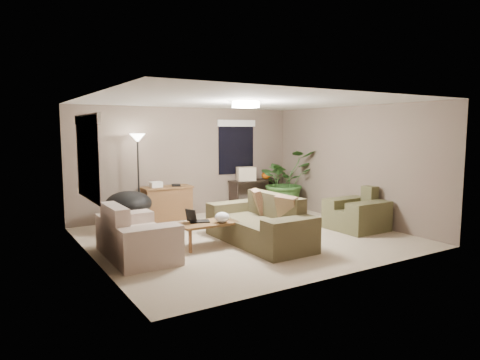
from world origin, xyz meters
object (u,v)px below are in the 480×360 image
coffee_table (208,226)px  houseplant (285,187)px  main_sofa (260,226)px  papasan_chair (129,208)px  desk (167,203)px  floor_lamp (138,149)px  armchair (357,215)px  cat_scratching_post (334,213)px  loveseat (135,239)px  console_table (254,192)px

coffee_table → houseplant: 3.66m
main_sofa → papasan_chair: size_ratio=2.19×
coffee_table → papasan_chair: (-0.81, 1.80, 0.11)m
desk → houseplant: bearing=-10.0°
desk → floor_lamp: 1.39m
coffee_table → armchair: bearing=-8.2°
papasan_chair → armchair: bearing=-29.8°
floor_lamp → houseplant: floor_lamp is taller
desk → floor_lamp: bearing=-170.4°
main_sofa → armchair: bearing=-4.6°
cat_scratching_post → armchair: bearing=-96.6°
loveseat → armchair: bearing=-6.4°
coffee_table → papasan_chair: size_ratio=0.99×
loveseat → desk: loveseat is taller
main_sofa → papasan_chair: (-1.71, 2.07, 0.17)m
floor_lamp → coffee_table: bearing=-79.4°
papasan_chair → cat_scratching_post: 4.30m
armchair → coffee_table: (-3.13, 0.45, 0.06)m
main_sofa → papasan_chair: 2.69m
main_sofa → console_table: (1.67, 2.71, 0.14)m
armchair → floor_lamp: size_ratio=0.52×
main_sofa → houseplant: bearing=44.5°
armchair → papasan_chair: armchair is taller
desk → floor_lamp: floor_lamp is taller
houseplant → floor_lamp: bearing=173.6°
main_sofa → houseplant: size_ratio=1.47×
floor_lamp → desk: bearing=9.6°
houseplant → coffee_table: bearing=-148.7°
desk → console_table: bearing=0.7°
armchair → floor_lamp: 4.68m
console_table → papasan_chair: (-3.38, -0.64, 0.03)m
papasan_chair → cat_scratching_post: papasan_chair is taller
main_sofa → console_table: size_ratio=1.69×
papasan_chair → loveseat: bearing=-104.3°
desk → houseplant: houseplant is taller
floor_lamp → armchair: bearing=-37.7°
armchair → floor_lamp: floor_lamp is taller
loveseat → console_table: bearing=32.0°
main_sofa → armchair: size_ratio=2.20×
main_sofa → papasan_chair: bearing=129.6°
console_table → floor_lamp: (-3.00, -0.14, 1.16)m
main_sofa → floor_lamp: size_ratio=1.15×
console_table → houseplant: bearing=-44.8°
main_sofa → loveseat: 2.18m
main_sofa → loveseat: same height
houseplant → cat_scratching_post: 1.68m
armchair → console_table: armchair is taller
desk → console_table: size_ratio=0.85×
desk → cat_scratching_post: desk is taller
papasan_chair → houseplant: (3.92, 0.10, 0.12)m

